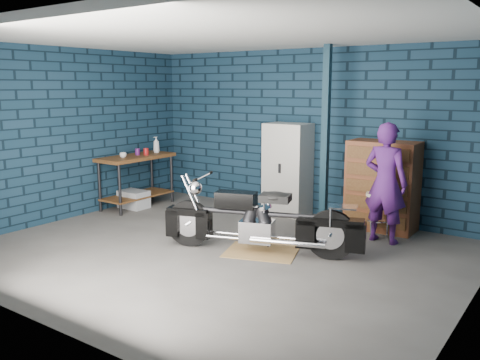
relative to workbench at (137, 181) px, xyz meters
The scene contains 15 objects.
ground 2.97m from the workbench, 23.85° to the right, with size 6.00×6.00×0.00m, color #54514F.
room_walls 3.11m from the workbench, 13.26° to the right, with size 6.02×5.01×2.71m.
support_post 3.44m from the workbench, 13.32° to the left, with size 0.10×0.10×2.70m, color #112A37.
workbench is the anchor object (origin of this frame).
drip_mat 3.31m from the workbench, 15.51° to the right, with size 0.90×0.67×0.01m, color brown.
motorcycle 3.28m from the workbench, 15.51° to the right, with size 2.20×0.60×0.97m, color black, non-canonical shape.
person 4.32m from the workbench, ahead, with size 0.60×0.39×1.64m, color #4C1B67.
storage_bin 0.32m from the workbench, 79.75° to the right, with size 0.49×0.35×0.30m, color #969A9F.
locker 2.66m from the workbench, 23.25° to the left, with size 0.70×0.50×1.51m, color beige.
tool_chest 4.17m from the workbench, 14.52° to the left, with size 0.99×0.55×1.32m, color brown.
shop_stool 4.19m from the workbench, ahead, with size 0.35×0.35×0.64m, color #C3B294, non-canonical shape.
cup_a 0.59m from the workbench, 85.05° to the right, with size 0.11×0.11×0.09m, color #C3B294.
mug_purple 0.52m from the workbench, 114.76° to the left, with size 0.08×0.08×0.11m, color #4B165B.
mug_red 0.55m from the workbench, 53.86° to the left, with size 0.09×0.09×0.12m, color maroon.
bottle 0.78m from the workbench, 88.87° to the left, with size 0.11×0.11×0.29m, color #969A9F.
Camera 1 is at (3.83, -4.95, 2.10)m, focal length 38.00 mm.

